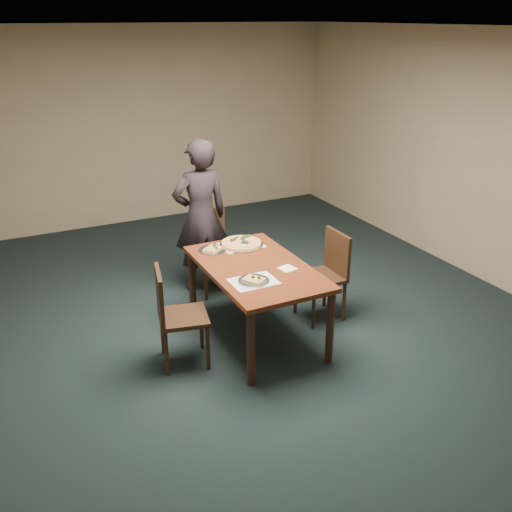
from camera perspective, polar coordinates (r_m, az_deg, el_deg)
name	(u,v)px	position (r m, az deg, el deg)	size (l,w,h in m)	color
ground	(260,342)	(5.54, 0.44, -8.63)	(8.00, 8.00, 0.00)	black
room_shell	(261,165)	(4.85, 0.50, 9.13)	(8.00, 8.00, 8.00)	tan
dining_table	(256,275)	(5.33, 0.00, -1.90)	(0.90, 1.50, 0.75)	#4F200F
chair_far	(211,246)	(6.39, -4.48, 1.00)	(0.42, 0.42, 0.91)	black
chair_left	(174,312)	(5.04, -8.20, -5.52)	(0.50, 0.50, 0.91)	black
chair_right	(327,270)	(5.82, 7.14, -1.41)	(0.42, 0.42, 0.91)	black
diner	(201,216)	(6.30, -5.57, 3.96)	(0.63, 0.41, 1.72)	black
placemat_main	(241,245)	(5.77, -1.47, 1.11)	(0.42, 0.32, 0.00)	white
placemat_near	(254,281)	(4.99, -0.23, -2.55)	(0.40, 0.30, 0.00)	white
pizza_pan	(241,243)	(5.77, -1.47, 1.32)	(0.44, 0.44, 0.07)	silver
slice_plate_near	(254,280)	(4.98, -0.22, -2.42)	(0.28, 0.28, 0.06)	silver
slice_plate_far	(213,249)	(5.65, -4.36, 0.67)	(0.28, 0.28, 0.06)	silver
napkin	(287,268)	(5.24, 3.16, -1.26)	(0.14, 0.14, 0.01)	white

